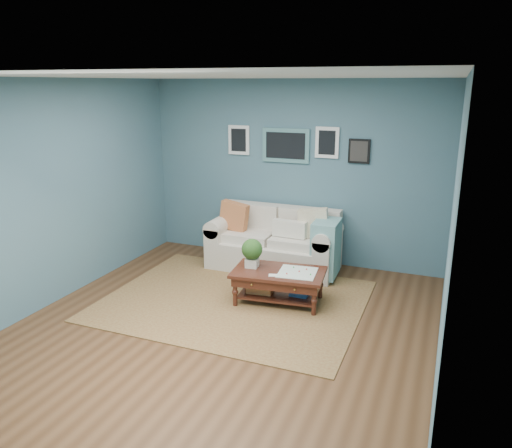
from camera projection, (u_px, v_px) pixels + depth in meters
The scene contains 4 objects.
room_shell at pixel (222, 209), 5.23m from camera, with size 5.00×5.02×2.70m.
area_rug at pixel (234, 300), 6.26m from camera, with size 3.14×2.51×0.01m, color brown.
loveseat at pixel (280, 242), 7.26m from camera, with size 1.91×0.87×0.98m.
coffee_table at pixel (274, 276), 6.15m from camera, with size 1.18×0.77×0.78m.
Camera 1 is at (2.22, -4.52, 2.64)m, focal length 35.00 mm.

